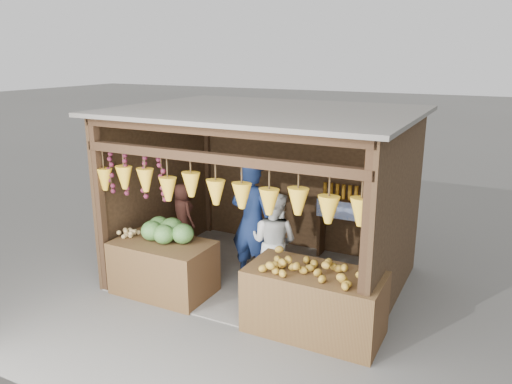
% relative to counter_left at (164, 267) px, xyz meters
% --- Properties ---
extents(ground, '(80.00, 80.00, 0.00)m').
position_rel_counter_left_xyz_m(ground, '(1.11, 1.11, -0.40)').
color(ground, '#514F49').
rests_on(ground, ground).
extents(stall_structure, '(4.30, 3.30, 2.66)m').
position_rel_counter_left_xyz_m(stall_structure, '(1.08, 1.07, 1.27)').
color(stall_structure, slate).
rests_on(stall_structure, ground).
extents(back_shelf, '(1.25, 0.32, 1.32)m').
position_rel_counter_left_xyz_m(back_shelf, '(2.16, 2.40, 0.48)').
color(back_shelf, '#382314').
rests_on(back_shelf, ground).
extents(counter_left, '(1.44, 0.85, 0.79)m').
position_rel_counter_left_xyz_m(counter_left, '(0.00, 0.00, 0.00)').
color(counter_left, '#462C17').
rests_on(counter_left, ground).
extents(counter_right, '(1.70, 0.85, 0.84)m').
position_rel_counter_left_xyz_m(counter_right, '(2.36, -0.03, 0.02)').
color(counter_right, '#482D18').
rests_on(counter_right, ground).
extents(stool, '(0.31, 0.31, 0.29)m').
position_rel_counter_left_xyz_m(stool, '(-0.47, 1.17, -0.25)').
color(stool, black).
rests_on(stool, ground).
extents(man_standing, '(0.71, 0.48, 1.92)m').
position_rel_counter_left_xyz_m(man_standing, '(0.98, 0.94, 0.57)').
color(man_standing, '#13224A').
rests_on(man_standing, ground).
extents(woman_standing, '(0.77, 0.61, 1.52)m').
position_rel_counter_left_xyz_m(woman_standing, '(1.40, 0.82, 0.37)').
color(woman_standing, silver).
rests_on(woman_standing, ground).
extents(vendor_seated, '(0.61, 0.52, 1.06)m').
position_rel_counter_left_xyz_m(vendor_seated, '(-0.47, 1.17, 0.42)').
color(vendor_seated, '#502920').
rests_on(vendor_seated, stool).
extents(melon_pile, '(1.00, 0.50, 0.32)m').
position_rel_counter_left_xyz_m(melon_pile, '(-0.03, 0.09, 0.56)').
color(melon_pile, '#144C16').
rests_on(melon_pile, counter_left).
extents(tanfruit_pile, '(0.34, 0.40, 0.13)m').
position_rel_counter_left_xyz_m(tanfruit_pile, '(-0.59, -0.02, 0.46)').
color(tanfruit_pile, tan).
rests_on(tanfruit_pile, counter_left).
extents(mango_pile, '(1.40, 0.64, 0.22)m').
position_rel_counter_left_xyz_m(mango_pile, '(2.39, -0.10, 0.55)').
color(mango_pile, orange).
rests_on(mango_pile, counter_right).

